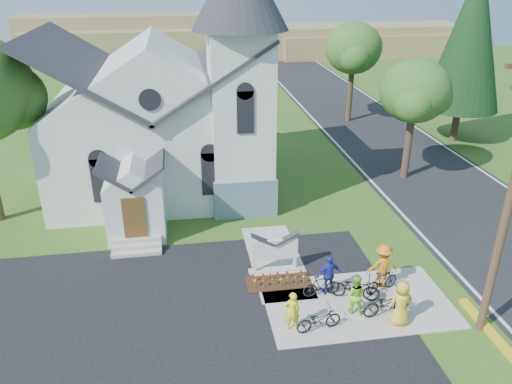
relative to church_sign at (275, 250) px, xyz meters
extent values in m
plane|color=#325D1A|center=(1.20, -3.20, -1.03)|extent=(120.00, 120.00, 0.00)
cube|color=black|center=(-5.80, -5.20, -1.02)|extent=(20.00, 16.00, 0.02)
cube|color=black|center=(11.20, 11.80, -1.02)|extent=(8.00, 90.00, 0.02)
cube|color=#ADA79C|center=(2.70, -2.70, -1.00)|extent=(7.00, 4.00, 0.05)
cube|color=silver|center=(-4.80, 9.80, 1.47)|extent=(11.00, 9.00, 5.00)
cube|color=slate|center=(-0.50, 6.50, -0.03)|extent=(3.20, 3.20, 2.00)
cube|color=silver|center=(-0.50, 6.50, 3.47)|extent=(3.00, 3.00, 9.00)
cube|color=silver|center=(-5.80, 4.10, 0.37)|extent=(2.60, 2.40, 2.80)
cube|color=brown|center=(-5.80, 2.87, 0.47)|extent=(1.00, 0.10, 2.00)
cube|color=#ADA79C|center=(0.00, 0.00, -0.98)|extent=(2.20, 0.40, 0.10)
cube|color=white|center=(-0.85, 0.00, -0.48)|extent=(0.12, 0.12, 1.00)
cube|color=white|center=(0.85, 0.00, -0.48)|extent=(0.12, 0.12, 1.00)
cube|color=white|center=(0.00, 0.00, 0.02)|extent=(1.90, 0.14, 0.90)
cube|color=#36210E|center=(0.00, -0.90, -0.99)|extent=(2.60, 1.10, 0.07)
cylinder|color=#442E22|center=(6.50, -4.70, 3.97)|extent=(0.28, 0.28, 10.00)
cylinder|color=#3A291F|center=(9.70, 8.80, 1.00)|extent=(0.44, 0.44, 4.05)
ellipsoid|color=#2E591E|center=(9.70, 8.80, 4.22)|extent=(4.00, 4.00, 3.60)
cylinder|color=#3A291F|center=(10.20, 20.80, 1.22)|extent=(0.44, 0.44, 4.50)
ellipsoid|color=#2E591E|center=(10.20, 20.80, 4.79)|extent=(4.40, 4.40, 3.96)
cylinder|color=#3A291F|center=(16.20, 14.80, 0.17)|extent=(0.50, 0.50, 2.40)
cone|color=black|center=(16.20, 14.80, 6.37)|extent=(5.20, 5.20, 10.00)
cube|color=olive|center=(7.20, 52.80, 0.97)|extent=(60.00, 8.00, 4.00)
cube|color=olive|center=(-8.80, 54.80, 1.77)|extent=(30.00, 6.00, 5.60)
cube|color=olive|center=(23.20, 50.80, 0.47)|extent=(25.00, 6.00, 3.00)
imported|color=#EDF81D|center=(-0.12, -3.72, -0.22)|extent=(0.56, 0.37, 1.52)
imported|color=black|center=(0.80, -3.93, -0.54)|extent=(1.74, 0.85, 0.88)
imported|color=#84DF29|center=(2.36, -3.16, -0.20)|extent=(0.92, 0.84, 1.55)
imported|color=black|center=(1.44, -2.01, -0.52)|extent=(1.54, 0.54, 0.91)
imported|color=#222CAD|center=(1.77, -1.84, -0.16)|extent=(1.00, 0.53, 1.64)
imported|color=black|center=(2.64, -2.39, -0.48)|extent=(2.02, 1.35, 1.00)
imported|color=orange|center=(3.97, -1.76, -0.05)|extent=(1.26, 0.79, 1.86)
imported|color=black|center=(3.84, -2.12, -0.51)|extent=(1.62, 0.96, 0.94)
imported|color=yellow|center=(3.73, -4.05, -0.10)|extent=(0.89, 0.61, 1.75)
imported|color=black|center=(3.46, -3.49, -0.49)|extent=(1.93, 0.90, 0.98)
camera|label=1|loc=(-3.56, -17.34, 10.73)|focal=35.00mm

